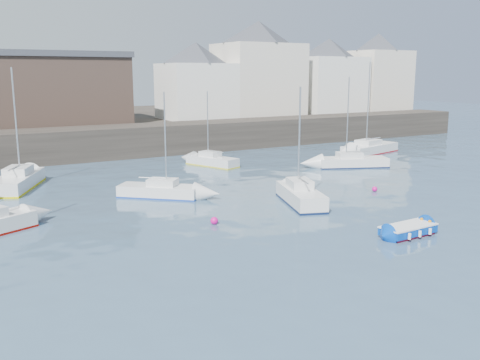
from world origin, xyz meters
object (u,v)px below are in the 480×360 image
sailboat_h (18,181)px  buoy_mid (374,191)px  sailboat_c (300,195)px  sailboat_d (352,162)px  sailboat_f (212,161)px  sailboat_g (370,148)px  buoy_far (179,195)px  sailboat_b (159,190)px  buoy_near (214,224)px  blue_dinghy (408,230)px

sailboat_h → buoy_mid: 25.65m
sailboat_c → sailboat_d: bearing=35.8°
sailboat_f → buoy_mid: (5.13, -15.21, -0.47)m
sailboat_c → sailboat_f: (1.58, 15.52, -0.10)m
sailboat_f → sailboat_g: sailboat_g is taller
sailboat_f → buoy_far: 11.78m
sailboat_b → sailboat_d: bearing=7.3°
sailboat_b → buoy_near: size_ratio=16.44×
sailboat_h → sailboat_c: bearing=-43.1°
sailboat_g → sailboat_h: sailboat_g is taller
sailboat_b → sailboat_d: sailboat_d is taller
blue_dinghy → buoy_near: 10.30m
blue_dinghy → sailboat_b: (-7.83, 14.58, 0.13)m
buoy_mid → sailboat_g: bearing=47.7°
sailboat_g → sailboat_f: bearing=175.2°
sailboat_f → sailboat_b: bearing=-133.2°
sailboat_g → buoy_mid: bearing=-132.3°
sailboat_b → buoy_mid: size_ratio=18.68×
sailboat_b → sailboat_h: bearing=135.4°
buoy_far → buoy_mid: bearing=-25.6°
sailboat_b → buoy_mid: sailboat_b is taller
buoy_far → sailboat_h: bearing=140.2°
sailboat_c → buoy_near: size_ratio=17.27×
sailboat_d → sailboat_g: (7.12, 5.33, 0.05)m
blue_dinghy → buoy_mid: blue_dinghy is taller
buoy_far → buoy_near: bearing=-99.0°
sailboat_b → buoy_near: 7.68m
sailboat_h → sailboat_b: bearing=-44.6°
sailboat_c → sailboat_d: size_ratio=0.94×
sailboat_g → buoy_far: 26.10m
blue_dinghy → sailboat_f: bearing=87.9°
sailboat_f → sailboat_h: size_ratio=0.77×
sailboat_b → buoy_far: size_ratio=15.44×
blue_dinghy → buoy_near: size_ratio=7.37×
sailboat_b → sailboat_c: (7.12, -6.25, 0.11)m
sailboat_d → buoy_mid: (-5.37, -8.41, -0.48)m
sailboat_b → buoy_far: sailboat_b is taller
buoy_near → buoy_mid: bearing=7.2°
sailboat_d → buoy_near: 21.54m
sailboat_d → sailboat_c: bearing=-144.2°
blue_dinghy → sailboat_h: size_ratio=0.37×
blue_dinghy → buoy_far: size_ratio=6.92×
sailboat_d → blue_dinghy: bearing=-123.7°
buoy_near → buoy_far: size_ratio=0.94×
sailboat_f → sailboat_h: 16.63m
buoy_mid → buoy_far: size_ratio=0.83×
sailboat_d → sailboat_h: bearing=169.0°
blue_dinghy → sailboat_b: 16.55m
sailboat_h → buoy_mid: size_ratio=22.91×
sailboat_f → buoy_far: sailboat_f is taller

